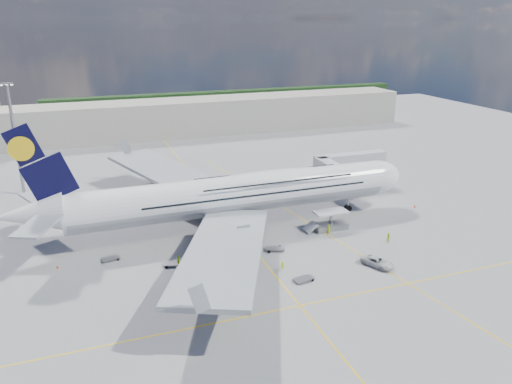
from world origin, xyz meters
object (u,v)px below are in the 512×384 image
object	(u,v)px
dolly_row_c	(233,249)
airliner	(236,194)
cone_nose	(415,206)
jet_bridge	(344,164)
catering_truck_outer	(162,175)
light_mast	(15,139)
dolly_nose_near	(275,249)
cone_wing_left_inner	(181,197)
cone_wing_right_inner	(233,263)
dolly_back	(111,259)
baggage_tug	(249,253)
crew_van	(329,229)
cone_wing_right_outer	(240,312)
crew_wing	(178,261)
cone_wing_left_outer	(160,202)
dolly_nose_far	(304,279)
cargo_loader	(329,223)
service_van	(378,262)
crew_tug	(283,266)
dolly_row_b	(173,264)
crew_loader	(389,238)
catering_truck_inner	(162,199)
dolly_row_a	(169,298)
crew_nose	(363,195)
cone_tail	(57,267)

from	to	relation	value
dolly_row_c	airliner	bearing A→B (deg)	47.70
airliner	cone_nose	size ratio (longest dim) A/B	129.40
jet_bridge	catering_truck_outer	size ratio (longest dim) A/B	3.03
light_mast	cone_nose	distance (m)	89.21
dolly_nose_near	cone_nose	distance (m)	37.45
cone_wing_left_inner	cone_wing_right_inner	xyz separation A→B (m)	(1.19, -34.93, 0.01)
dolly_back	baggage_tug	world-z (taller)	baggage_tug
crew_van	cone_wing_right_outer	distance (m)	31.76
dolly_back	catering_truck_outer	xyz separation A→B (m)	(15.78, 40.46, 1.34)
dolly_nose_near	cone_wing_left_inner	world-z (taller)	cone_wing_left_inner
dolly_row_c	cone_wing_right_outer	bearing A→B (deg)	-125.42
airliner	dolly_nose_near	size ratio (longest dim) A/B	21.65
catering_truck_outer	crew_wing	distance (m)	47.00
cone_wing_left_inner	cone_wing_left_outer	bearing A→B (deg)	-164.10
jet_bridge	dolly_nose_far	distance (m)	44.02
cargo_loader	service_van	world-z (taller)	cargo_loader
jet_bridge	crew_wing	size ratio (longest dim) A/B	9.42
dolly_nose_near	baggage_tug	distance (m)	5.12
cargo_loader	crew_tug	distance (m)	19.63
dolly_row_b	dolly_nose_near	size ratio (longest dim) A/B	0.96
jet_bridge	crew_loader	xyz separation A→B (m)	(-5.86, -27.34, -5.89)
catering_truck_inner	catering_truck_outer	bearing A→B (deg)	76.43
catering_truck_outer	cone_wing_left_outer	xyz separation A→B (m)	(-3.10, -15.45, -1.42)
jet_bridge	dolly_row_a	world-z (taller)	jet_bridge
dolly_row_c	catering_truck_inner	distance (m)	27.28
catering_truck_outer	cone_wing_right_inner	world-z (taller)	catering_truck_outer
dolly_back	service_van	bearing A→B (deg)	-32.78
cone_wing_right_outer	dolly_nose_near	bearing A→B (deg)	54.38
dolly_back	crew_nose	distance (m)	57.44
dolly_row_a	baggage_tug	world-z (taller)	baggage_tug
dolly_nose_near	crew_loader	bearing A→B (deg)	12.62
crew_van	dolly_row_b	bearing A→B (deg)	89.61
cone_wing_right_inner	cone_wing_left_inner	bearing A→B (deg)	91.95
baggage_tug	cone_wing_right_outer	size ratio (longest dim) A/B	4.87
cargo_loader	catering_truck_inner	distance (m)	36.66
dolly_row_c	cone_tail	world-z (taller)	cone_tail
dolly_nose_near	crew_tug	bearing A→B (deg)	-78.31
cargo_loader	cone_nose	bearing A→B (deg)	9.93
dolly_nose_far	baggage_tug	world-z (taller)	baggage_tug
crew_wing	cone_wing_right_outer	world-z (taller)	crew_wing
catering_truck_outer	cone_wing_right_inner	xyz separation A→B (m)	(3.09, -48.95, -1.36)
cargo_loader	dolly_row_a	xyz separation A→B (m)	(-33.89, -14.86, -0.96)
airliner	dolly_nose_far	distance (m)	24.85
crew_van	light_mast	bearing A→B (deg)	45.76
baggage_tug	cone_wing_left_outer	xyz separation A→B (m)	(-9.62, 31.87, -0.51)
dolly_row_b	dolly_nose_far	bearing A→B (deg)	-19.24
dolly_row_a	dolly_row_c	size ratio (longest dim) A/B	0.75
catering_truck_inner	cone_wing_left_inner	size ratio (longest dim) A/B	10.48
crew_tug	cone_nose	xyz separation A→B (m)	(37.90, 16.54, -0.55)
catering_truck_inner	service_van	world-z (taller)	catering_truck_inner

